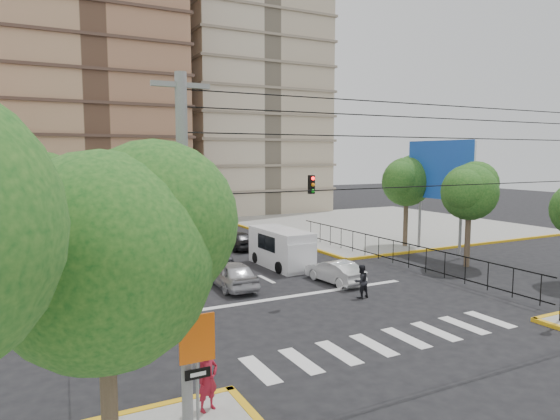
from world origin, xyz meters
TOP-DOWN VIEW (x-y plane):
  - ground at (0.00, 0.00)m, footprint 160.00×160.00m
  - sidewalk_ne at (20.00, 20.00)m, footprint 26.00×26.00m
  - crosswalk_stripes at (0.00, -6.00)m, footprint 12.00×2.40m
  - stop_line at (0.00, 1.20)m, footprint 13.00×0.40m
  - tower_beige at (14.00, 40.00)m, footprint 17.00×16.00m
  - park_fence at (9.00, 4.50)m, footprint 0.10×22.50m
  - billboard at (14.45, 6.00)m, footprint 0.36×6.20m
  - tree_sw_near at (-10.90, -9.99)m, footprint 5.63×4.60m
  - tree_park_a at (13.08, 2.01)m, footprint 4.41×3.60m
  - tree_park_c at (14.09, 9.01)m, footprint 4.65×3.80m
  - tree_tudor at (-11.90, 16.01)m, footprint 5.39×4.40m
  - traffic_light_nw at (-7.80, 7.80)m, footprint 0.28×0.22m
  - traffic_light_hanging at (0.00, -2.04)m, footprint 18.00×9.12m
  - utility_pole_sw at (-9.00, -9.00)m, footprint 1.40×0.28m
  - district_sign at (-8.80, -9.24)m, footprint 0.90×0.12m
  - van_right_lane at (2.32, 7.31)m, footprint 2.26×5.45m
  - van_left_lane at (-1.59, 19.70)m, footprint 2.46×5.04m
  - car_silver_front_left at (-2.51, 4.15)m, footprint 1.92×4.52m
  - car_white_front_right at (3.07, 2.49)m, footprint 1.81×4.07m
  - car_grey_mid_left at (-2.36, 9.54)m, footprint 2.67×5.23m
  - car_silver_rear_left at (-2.94, 14.84)m, footprint 2.18×4.64m
  - car_darkgrey_mid_right at (2.05, 14.49)m, footprint 1.98×4.34m
  - car_white_rear_right at (1.56, 20.42)m, footprint 1.42×3.94m
  - pedestrian_sw_corner at (-8.12, -8.00)m, footprint 0.76×0.62m
  - pedestrian_crosswalk at (2.60, -0.62)m, footprint 0.88×0.72m

SIDE VIEW (x-z plane):
  - ground at x=0.00m, z-range 0.00..0.00m
  - park_fence at x=9.00m, z-range -0.83..0.83m
  - crosswalk_stripes at x=0.00m, z-range 0.00..0.01m
  - stop_line at x=0.00m, z-range 0.00..0.01m
  - sidewalk_ne at x=20.00m, z-range 0.00..0.15m
  - car_white_rear_right at x=1.56m, z-range 0.00..1.29m
  - car_white_front_right at x=3.07m, z-range 0.00..1.30m
  - car_silver_rear_left at x=-2.94m, z-range 0.00..1.31m
  - car_grey_mid_left at x=-2.36m, z-range 0.00..1.41m
  - car_darkgrey_mid_right at x=2.05m, z-range 0.00..1.44m
  - car_silver_front_left at x=-2.51m, z-range 0.00..1.53m
  - pedestrian_crosswalk at x=2.60m, z-range 0.00..1.70m
  - pedestrian_sw_corner at x=-8.12m, z-range 0.15..1.95m
  - van_left_lane at x=-1.59m, z-range -0.03..2.15m
  - van_right_lane at x=2.32m, z-range -0.03..2.40m
  - district_sign at x=-8.80m, z-range 0.85..4.05m
  - traffic_light_nw at x=-7.80m, z-range 0.91..5.31m
  - utility_pole_sw at x=-9.00m, z-range 0.27..9.27m
  - tree_park_a at x=13.08m, z-range 1.60..8.42m
  - tree_tudor at x=-11.90m, z-range 1.50..8.93m
  - tree_sw_near at x=-10.90m, z-range 1.48..9.06m
  - tree_park_c at x=14.09m, z-range 1.71..8.96m
  - traffic_light_hanging at x=0.00m, z-range 5.44..6.36m
  - billboard at x=14.45m, z-range 1.95..10.05m
  - tower_beige at x=14.00m, z-range 0.00..48.00m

